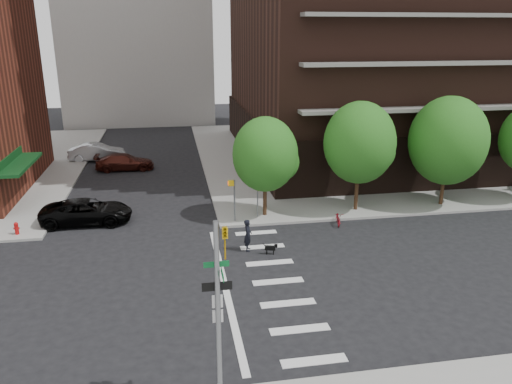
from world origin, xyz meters
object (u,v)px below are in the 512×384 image
at_px(parked_car_maroon, 125,162).
at_px(parked_car_silver, 97,152).
at_px(scooter, 338,218).
at_px(traffic_signal, 220,328).
at_px(parked_car_black, 87,212).
at_px(fire_hydrant, 16,228).
at_px(dog_walker, 248,235).

distance_m(parked_car_maroon, parked_car_silver, 4.56).
bearing_deg(parked_car_silver, scooter, -135.59).
relative_size(traffic_signal, parked_car_black, 1.12).
height_order(parked_car_black, parked_car_silver, parked_car_silver).
bearing_deg(fire_hydrant, parked_car_black, 22.48).
bearing_deg(parked_car_maroon, dog_walker, -156.54).
height_order(traffic_signal, scooter, traffic_signal).
distance_m(parked_car_black, scooter, 15.27).
height_order(parked_car_maroon, parked_car_silver, parked_car_silver).
bearing_deg(traffic_signal, fire_hydrant, 123.26).
bearing_deg(fire_hydrant, scooter, -3.99).
distance_m(fire_hydrant, parked_car_black, 3.94).
bearing_deg(fire_hydrant, parked_car_maroon, 69.92).
relative_size(fire_hydrant, dog_walker, 0.42).
bearing_deg(traffic_signal, dog_walker, 76.77).
height_order(traffic_signal, parked_car_silver, traffic_signal).
height_order(traffic_signal, parked_car_maroon, traffic_signal).
relative_size(traffic_signal, scooter, 3.96).
bearing_deg(dog_walker, parked_car_silver, 36.84).
height_order(parked_car_maroon, dog_walker, dog_walker).
distance_m(traffic_signal, scooter, 16.59).
xyz_separation_m(traffic_signal, dog_walker, (2.63, 11.20, -1.83)).
bearing_deg(parked_car_black, fire_hydrant, 113.93).
height_order(parked_car_black, parked_car_maroon, parked_car_black).
bearing_deg(parked_car_black, parked_car_maroon, -4.92).
distance_m(parked_car_black, parked_car_maroon, 12.25).
height_order(fire_hydrant, parked_car_black, parked_car_black).
distance_m(traffic_signal, dog_walker, 11.65).
distance_m(parked_car_silver, dog_walker, 23.82).
xyz_separation_m(traffic_signal, parked_car_maroon, (-5.03, 28.97, -2.00)).
bearing_deg(parked_car_maroon, traffic_signal, -170.01).
relative_size(parked_car_black, dog_walker, 3.06).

